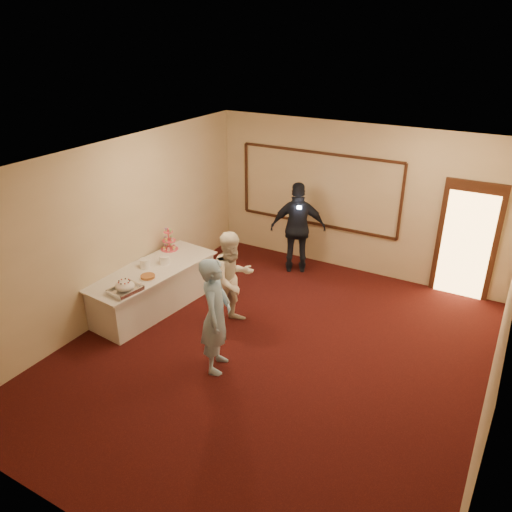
{
  "coord_description": "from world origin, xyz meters",
  "views": [
    {
      "loc": [
        2.92,
        -5.65,
        4.64
      ],
      "look_at": [
        -0.79,
        0.89,
        1.15
      ],
      "focal_mm": 35.0,
      "sensor_mm": 36.0,
      "label": 1
    }
  ],
  "objects_px": {
    "woman": "(233,280)",
    "man": "(216,316)",
    "plate_stack_b": "(164,260)",
    "guest": "(298,228)",
    "pavlova_tray": "(125,287)",
    "cupcake_stand": "(169,241)",
    "plate_stack_a": "(145,263)",
    "buffet_table": "(153,288)",
    "tart": "(148,277)"
  },
  "relations": [
    {
      "from": "woman",
      "to": "man",
      "type": "bearing_deg",
      "value": -136.73
    },
    {
      "from": "plate_stack_b",
      "to": "guest",
      "type": "xyz_separation_m",
      "value": [
        1.51,
        2.35,
        0.09
      ]
    },
    {
      "from": "pavlova_tray",
      "to": "cupcake_stand",
      "type": "bearing_deg",
      "value": 104.71
    },
    {
      "from": "man",
      "to": "woman",
      "type": "relative_size",
      "value": 1.07
    },
    {
      "from": "guest",
      "to": "plate_stack_a",
      "type": "bearing_deg",
      "value": 31.24
    },
    {
      "from": "buffet_table",
      "to": "plate_stack_b",
      "type": "relative_size",
      "value": 13.69
    },
    {
      "from": "plate_stack_b",
      "to": "buffet_table",
      "type": "bearing_deg",
      "value": -104.57
    },
    {
      "from": "plate_stack_a",
      "to": "tart",
      "type": "bearing_deg",
      "value": -44.17
    },
    {
      "from": "buffet_table",
      "to": "plate_stack_a",
      "type": "relative_size",
      "value": 13.12
    },
    {
      "from": "tart",
      "to": "guest",
      "type": "distance_m",
      "value": 3.25
    },
    {
      "from": "cupcake_stand",
      "to": "tart",
      "type": "distance_m",
      "value": 1.21
    },
    {
      "from": "plate_stack_b",
      "to": "woman",
      "type": "bearing_deg",
      "value": -0.66
    },
    {
      "from": "pavlova_tray",
      "to": "guest",
      "type": "bearing_deg",
      "value": 68.14
    },
    {
      "from": "pavlova_tray",
      "to": "woman",
      "type": "relative_size",
      "value": 0.34
    },
    {
      "from": "woman",
      "to": "guest",
      "type": "height_order",
      "value": "guest"
    },
    {
      "from": "plate_stack_a",
      "to": "guest",
      "type": "height_order",
      "value": "guest"
    },
    {
      "from": "tart",
      "to": "woman",
      "type": "xyz_separation_m",
      "value": [
        1.33,
        0.56,
        0.03
      ]
    },
    {
      "from": "plate_stack_a",
      "to": "guest",
      "type": "distance_m",
      "value": 3.14
    },
    {
      "from": "buffet_table",
      "to": "plate_stack_b",
      "type": "xyz_separation_m",
      "value": [
        0.07,
        0.28,
        0.46
      ]
    },
    {
      "from": "woman",
      "to": "guest",
      "type": "relative_size",
      "value": 0.88
    },
    {
      "from": "buffet_table",
      "to": "pavlova_tray",
      "type": "relative_size",
      "value": 4.5
    },
    {
      "from": "pavlova_tray",
      "to": "plate_stack_a",
      "type": "bearing_deg",
      "value": 110.46
    },
    {
      "from": "plate_stack_b",
      "to": "guest",
      "type": "relative_size",
      "value": 0.1
    },
    {
      "from": "buffet_table",
      "to": "guest",
      "type": "relative_size",
      "value": 1.36
    },
    {
      "from": "pavlova_tray",
      "to": "man",
      "type": "bearing_deg",
      "value": -1.26
    },
    {
      "from": "plate_stack_a",
      "to": "woman",
      "type": "distance_m",
      "value": 1.66
    },
    {
      "from": "tart",
      "to": "guest",
      "type": "bearing_deg",
      "value": 64.53
    },
    {
      "from": "buffet_table",
      "to": "plate_stack_a",
      "type": "distance_m",
      "value": 0.48
    },
    {
      "from": "cupcake_stand",
      "to": "plate_stack_b",
      "type": "bearing_deg",
      "value": -59.29
    },
    {
      "from": "plate_stack_a",
      "to": "woman",
      "type": "relative_size",
      "value": 0.12
    },
    {
      "from": "plate_stack_a",
      "to": "man",
      "type": "xyz_separation_m",
      "value": [
        2.08,
        -0.89,
        0.04
      ]
    },
    {
      "from": "buffet_table",
      "to": "pavlova_tray",
      "type": "distance_m",
      "value": 0.98
    },
    {
      "from": "pavlova_tray",
      "to": "guest",
      "type": "xyz_separation_m",
      "value": [
        1.4,
        3.48,
        0.09
      ]
    },
    {
      "from": "pavlova_tray",
      "to": "plate_stack_b",
      "type": "bearing_deg",
      "value": 95.86
    },
    {
      "from": "pavlova_tray",
      "to": "plate_stack_b",
      "type": "xyz_separation_m",
      "value": [
        -0.12,
        1.13,
        -0.0
      ]
    },
    {
      "from": "tart",
      "to": "man",
      "type": "xyz_separation_m",
      "value": [
        1.77,
        -0.58,
        0.09
      ]
    },
    {
      "from": "pavlova_tray",
      "to": "woman",
      "type": "xyz_separation_m",
      "value": [
        1.32,
        1.11,
        -0.02
      ]
    },
    {
      "from": "buffet_table",
      "to": "guest",
      "type": "height_order",
      "value": "guest"
    },
    {
      "from": "plate_stack_b",
      "to": "guest",
      "type": "bearing_deg",
      "value": 57.3
    },
    {
      "from": "plate_stack_a",
      "to": "tart",
      "type": "relative_size",
      "value": 0.69
    },
    {
      "from": "cupcake_stand",
      "to": "guest",
      "type": "distance_m",
      "value": 2.58
    },
    {
      "from": "man",
      "to": "guest",
      "type": "height_order",
      "value": "guest"
    },
    {
      "from": "plate_stack_a",
      "to": "woman",
      "type": "xyz_separation_m",
      "value": [
        1.64,
        0.26,
        -0.02
      ]
    },
    {
      "from": "cupcake_stand",
      "to": "pavlova_tray",
      "type": "bearing_deg",
      "value": -75.29
    },
    {
      "from": "pavlova_tray",
      "to": "tart",
      "type": "relative_size",
      "value": 2.01
    },
    {
      "from": "plate_stack_a",
      "to": "tart",
      "type": "xyz_separation_m",
      "value": [
        0.31,
        -0.31,
        -0.05
      ]
    },
    {
      "from": "pavlova_tray",
      "to": "plate_stack_b",
      "type": "distance_m",
      "value": 1.13
    },
    {
      "from": "cupcake_stand",
      "to": "guest",
      "type": "bearing_deg",
      "value": 44.63
    },
    {
      "from": "cupcake_stand",
      "to": "woman",
      "type": "height_order",
      "value": "woman"
    },
    {
      "from": "cupcake_stand",
      "to": "man",
      "type": "bearing_deg",
      "value": -37.8
    }
  ]
}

